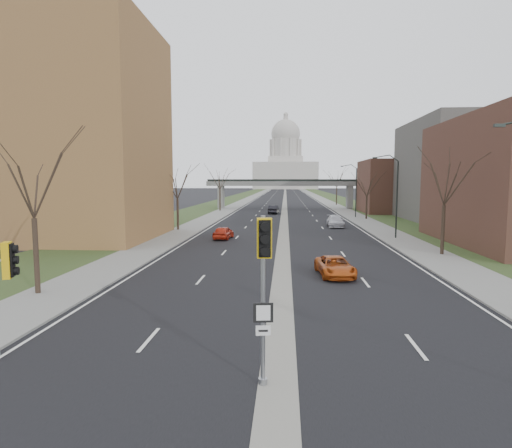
# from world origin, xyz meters

# --- Properties ---
(ground) EXTENTS (700.00, 700.00, 0.00)m
(ground) POSITION_xyz_m (0.00, 0.00, 0.00)
(ground) COLOR black
(ground) RESTS_ON ground
(road_surface) EXTENTS (20.00, 600.00, 0.01)m
(road_surface) POSITION_xyz_m (0.00, 150.00, 0.01)
(road_surface) COLOR black
(road_surface) RESTS_ON ground
(median_strip) EXTENTS (1.20, 600.00, 0.02)m
(median_strip) POSITION_xyz_m (0.00, 150.00, 0.00)
(median_strip) COLOR gray
(median_strip) RESTS_ON ground
(sidewalk_right) EXTENTS (4.00, 600.00, 0.12)m
(sidewalk_right) POSITION_xyz_m (12.00, 150.00, 0.06)
(sidewalk_right) COLOR gray
(sidewalk_right) RESTS_ON ground
(sidewalk_left) EXTENTS (4.00, 600.00, 0.12)m
(sidewalk_left) POSITION_xyz_m (-12.00, 150.00, 0.06)
(sidewalk_left) COLOR gray
(sidewalk_left) RESTS_ON ground
(grass_verge_right) EXTENTS (8.00, 600.00, 0.10)m
(grass_verge_right) POSITION_xyz_m (18.00, 150.00, 0.05)
(grass_verge_right) COLOR #2A3A1B
(grass_verge_right) RESTS_ON ground
(grass_verge_left) EXTENTS (8.00, 600.00, 0.10)m
(grass_verge_left) POSITION_xyz_m (-18.00, 150.00, 0.05)
(grass_verge_left) COLOR #2A3A1B
(grass_verge_left) RESTS_ON ground
(apartment_building) EXTENTS (25.00, 16.00, 22.00)m
(apartment_building) POSITION_xyz_m (-26.00, 30.00, 11.00)
(apartment_building) COLOR olive
(apartment_building) RESTS_ON ground
(commercial_block_mid) EXTENTS (18.00, 22.00, 15.00)m
(commercial_block_mid) POSITION_xyz_m (28.00, 52.00, 7.50)
(commercial_block_mid) COLOR #56544F
(commercial_block_mid) RESTS_ON ground
(commercial_block_far) EXTENTS (14.00, 14.00, 10.00)m
(commercial_block_far) POSITION_xyz_m (22.00, 70.00, 5.00)
(commercial_block_far) COLOR #543327
(commercial_block_far) RESTS_ON ground
(pedestrian_bridge) EXTENTS (34.00, 3.00, 6.45)m
(pedestrian_bridge) POSITION_xyz_m (0.00, 80.00, 4.84)
(pedestrian_bridge) COLOR slate
(pedestrian_bridge) RESTS_ON ground
(capitol) EXTENTS (48.00, 42.00, 55.75)m
(capitol) POSITION_xyz_m (0.00, 320.00, 18.60)
(capitol) COLOR beige
(capitol) RESTS_ON ground
(streetlight_mid) EXTENTS (2.61, 0.20, 8.70)m
(streetlight_mid) POSITION_xyz_m (10.99, 32.00, 6.95)
(streetlight_mid) COLOR black
(streetlight_mid) RESTS_ON sidewalk_right
(streetlight_far) EXTENTS (2.61, 0.20, 8.70)m
(streetlight_far) POSITION_xyz_m (10.99, 58.00, 6.95)
(streetlight_far) COLOR black
(streetlight_far) RESTS_ON sidewalk_right
(tree_left_a) EXTENTS (7.20, 7.20, 9.40)m
(tree_left_a) POSITION_xyz_m (-13.00, 8.00, 6.64)
(tree_left_a) COLOR #382B21
(tree_left_a) RESTS_ON sidewalk_left
(tree_left_b) EXTENTS (6.75, 6.75, 8.81)m
(tree_left_b) POSITION_xyz_m (-13.00, 38.00, 6.23)
(tree_left_b) COLOR #382B21
(tree_left_b) RESTS_ON sidewalk_left
(tree_left_c) EXTENTS (7.65, 7.65, 9.99)m
(tree_left_c) POSITION_xyz_m (-13.00, 72.00, 7.04)
(tree_left_c) COLOR #382B21
(tree_left_c) RESTS_ON sidewalk_left
(tree_right_a) EXTENTS (7.20, 7.20, 9.40)m
(tree_right_a) POSITION_xyz_m (13.00, 22.00, 6.64)
(tree_right_a) COLOR #382B21
(tree_right_a) RESTS_ON sidewalk_right
(tree_right_b) EXTENTS (6.30, 6.30, 8.22)m
(tree_right_b) POSITION_xyz_m (13.00, 55.00, 5.82)
(tree_right_b) COLOR #382B21
(tree_right_b) RESTS_ON sidewalk_right
(tree_right_c) EXTENTS (7.65, 7.65, 9.99)m
(tree_right_c) POSITION_xyz_m (13.00, 95.00, 7.04)
(tree_right_c) COLOR #382B21
(tree_right_c) RESTS_ON sidewalk_right
(signal_pole_median) EXTENTS (0.59, 0.84, 5.08)m
(signal_pole_median) POSITION_xyz_m (-0.42, -1.55, 3.54)
(signal_pole_median) COLOR gray
(signal_pole_median) RESTS_ON ground
(car_left_near) EXTENTS (1.99, 4.11, 1.35)m
(car_left_near) POSITION_xyz_m (-6.31, 30.81, 0.68)
(car_left_near) COLOR red
(car_left_near) RESTS_ON ground
(car_left_far) EXTENTS (2.03, 4.87, 1.56)m
(car_left_far) POSITION_xyz_m (-2.00, 65.90, 0.78)
(car_left_far) COLOR black
(car_left_far) RESTS_ON ground
(car_right_near) EXTENTS (2.49, 4.65, 1.24)m
(car_right_near) POSITION_xyz_m (3.39, 13.77, 0.62)
(car_right_near) COLOR #B44913
(car_right_near) RESTS_ON ground
(car_right_mid) EXTENTS (2.17, 5.14, 1.48)m
(car_right_mid) POSITION_xyz_m (6.81, 43.54, 0.74)
(car_right_mid) COLOR #BABAC3
(car_right_mid) RESTS_ON ground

